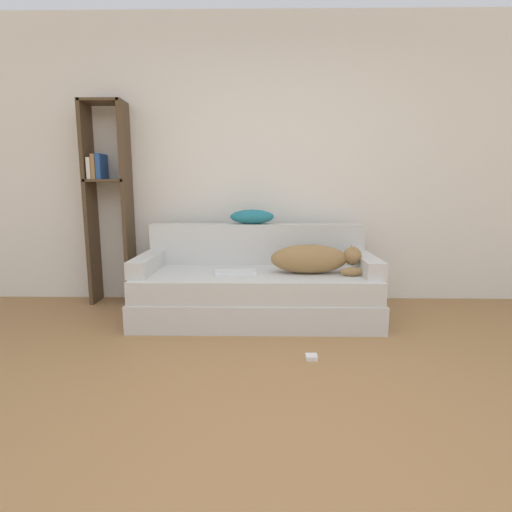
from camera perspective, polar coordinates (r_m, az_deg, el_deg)
name	(u,v)px	position (r m, az deg, el deg)	size (l,w,h in m)	color
ground_plane	(269,465)	(1.81, 1.93, -27.72)	(20.00, 20.00, 0.00)	#9E7042
wall_back	(266,162)	(3.96, 1.40, 13.29)	(7.21, 0.06, 2.70)	silver
couch	(256,295)	(3.41, 0.03, -5.64)	(1.99, 0.87, 0.41)	silver
couch_backrest	(257,244)	(3.69, 0.11, 1.74)	(1.95, 0.15, 0.37)	silver
couch_arm_left	(147,264)	(3.48, -15.31, -1.04)	(0.15, 0.68, 0.14)	silver
couch_arm_right	(366,264)	(3.45, 15.48, -1.13)	(0.15, 0.68, 0.14)	silver
dog	(314,259)	(3.31, 8.25, -0.41)	(0.74, 0.26, 0.24)	olive
laptop	(236,272)	(3.30, -2.92, -2.31)	(0.36, 0.22, 0.02)	silver
throw_pillow	(252,217)	(3.67, -0.57, 5.62)	(0.40, 0.20, 0.13)	teal
bookshelf	(107,194)	(4.05, -20.47, 8.24)	(0.39, 0.26, 1.88)	#4C3823
power_adapter	(311,357)	(2.70, 7.93, -14.11)	(0.08, 0.08, 0.03)	silver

